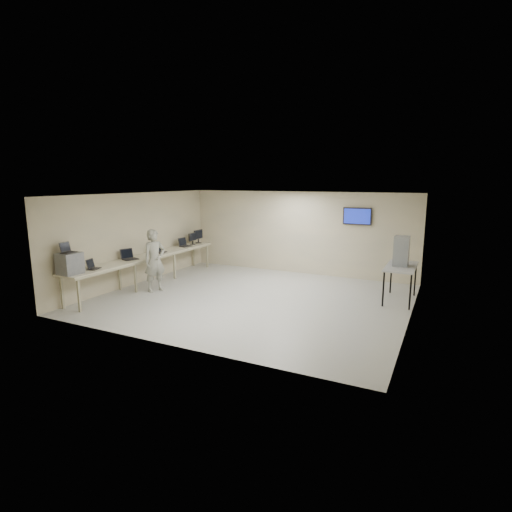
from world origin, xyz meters
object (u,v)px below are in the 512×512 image
at_px(equipment_box, 70,263).
at_px(soldier, 155,261).
at_px(workbench, 148,258).
at_px(side_table, 401,268).

height_order(equipment_box, soldier, soldier).
height_order(workbench, side_table, side_table).
xyz_separation_m(workbench, soldier, (0.71, -0.54, 0.08)).
bearing_deg(soldier, equipment_box, -177.48).
bearing_deg(soldier, side_table, -50.35).
height_order(workbench, soldier, soldier).
bearing_deg(equipment_box, soldier, 72.49).
xyz_separation_m(soldier, side_table, (6.48, 2.10, -0.02)).
xyz_separation_m(equipment_box, soldier, (0.77, 2.21, -0.26)).
relative_size(equipment_box, side_table, 0.33).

